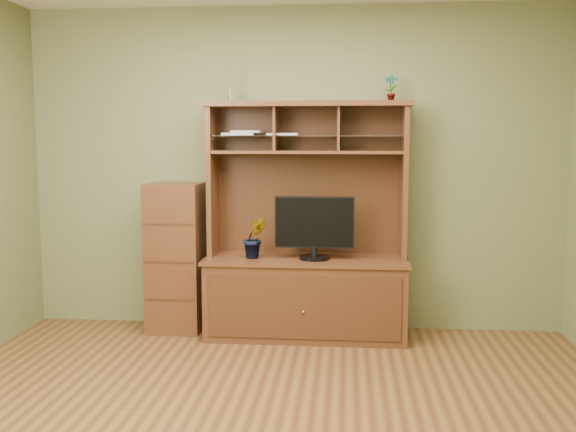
# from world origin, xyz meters

# --- Properties ---
(room) EXTENTS (4.54, 4.04, 2.74)m
(room) POSITION_xyz_m (0.00, 0.00, 1.35)
(room) COLOR #543018
(room) RESTS_ON ground
(media_hutch) EXTENTS (1.66, 0.61, 1.90)m
(media_hutch) POSITION_xyz_m (0.13, 1.73, 0.52)
(media_hutch) COLOR #492315
(media_hutch) RESTS_ON room
(monitor) EXTENTS (0.63, 0.24, 0.50)m
(monitor) POSITION_xyz_m (0.20, 1.65, 0.92)
(monitor) COLOR black
(monitor) RESTS_ON media_hutch
(orchid_plant) EXTENTS (0.22, 0.20, 0.33)m
(orchid_plant) POSITION_xyz_m (-0.28, 1.65, 0.82)
(orchid_plant) COLOR #2C581E
(orchid_plant) RESTS_ON media_hutch
(top_plant) EXTENTS (0.12, 0.09, 0.22)m
(top_plant) POSITION_xyz_m (0.79, 1.80, 2.01)
(top_plant) COLOR #2A6423
(top_plant) RESTS_ON media_hutch
(reed_diffuser) EXTENTS (0.06, 0.06, 0.31)m
(reed_diffuser) POSITION_xyz_m (-0.49, 1.80, 2.02)
(reed_diffuser) COLOR silver
(reed_diffuser) RESTS_ON media_hutch
(magazines) EXTENTS (0.63, 0.22, 0.04)m
(magazines) POSITION_xyz_m (-0.29, 1.80, 1.65)
(magazines) COLOR silver
(magazines) RESTS_ON media_hutch
(side_cabinet) EXTENTS (0.44, 0.40, 1.24)m
(side_cabinet) POSITION_xyz_m (-0.97, 1.78, 0.62)
(side_cabinet) COLOR #492315
(side_cabinet) RESTS_ON room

